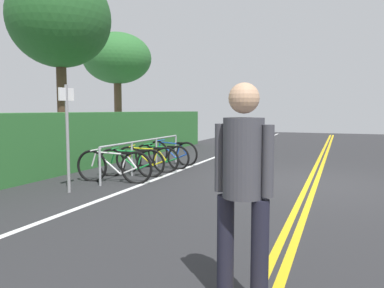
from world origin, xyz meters
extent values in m
cube|color=#2B2B2D|center=(0.00, 0.00, -0.03)|extent=(37.45, 12.33, 0.05)
cube|color=gold|center=(0.00, -0.08, 0.00)|extent=(33.71, 0.10, 0.00)
cube|color=gold|center=(0.00, 0.08, 0.00)|extent=(33.71, 0.10, 0.00)
cube|color=white|center=(0.00, 3.34, 0.00)|extent=(33.71, 0.12, 0.00)
cylinder|color=#9EA0A5|center=(-1.91, 4.08, 0.40)|extent=(0.05, 0.05, 0.80)
cylinder|color=#9EA0A5|center=(-0.63, 4.08, 0.40)|extent=(0.05, 0.05, 0.80)
cylinder|color=#9EA0A5|center=(0.65, 4.08, 0.40)|extent=(0.05, 0.05, 0.80)
cylinder|color=#9EA0A5|center=(1.92, 4.08, 0.40)|extent=(0.05, 0.05, 0.80)
cylinder|color=#9EA0A5|center=(0.01, 4.08, 0.80)|extent=(3.84, 0.04, 0.04)
torus|color=black|center=(-1.55, 4.55, 0.34)|extent=(0.15, 0.73, 0.73)
torus|color=black|center=(-1.41, 3.50, 0.34)|extent=(0.15, 0.73, 0.73)
cylinder|color=white|center=(-1.50, 4.16, 0.42)|extent=(0.12, 0.60, 0.50)
cylinder|color=white|center=(-1.49, 4.09, 0.64)|extent=(0.13, 0.71, 0.07)
cylinder|color=white|center=(-1.45, 3.80, 0.40)|extent=(0.06, 0.17, 0.45)
cylinder|color=white|center=(-1.43, 3.69, 0.26)|extent=(0.09, 0.38, 0.18)
cylinder|color=white|center=(-1.42, 3.62, 0.48)|extent=(0.07, 0.26, 0.31)
cylinder|color=white|center=(-1.54, 4.49, 0.49)|extent=(0.05, 0.14, 0.33)
cube|color=black|center=(-1.44, 3.73, 0.65)|extent=(0.11, 0.21, 0.05)
cylinder|color=white|center=(-1.54, 4.44, 0.70)|extent=(0.46, 0.09, 0.03)
torus|color=black|center=(-0.83, 4.52, 0.32)|extent=(0.22, 0.68, 0.69)
torus|color=black|center=(-0.60, 3.59, 0.32)|extent=(0.22, 0.68, 0.69)
cylinder|color=#198C38|center=(-0.75, 4.17, 0.40)|extent=(0.17, 0.54, 0.47)
cylinder|color=#198C38|center=(-0.73, 4.11, 0.60)|extent=(0.19, 0.64, 0.07)
cylinder|color=#198C38|center=(-0.67, 3.85, 0.38)|extent=(0.07, 0.16, 0.42)
cylinder|color=#198C38|center=(-0.64, 3.75, 0.25)|extent=(0.12, 0.35, 0.18)
cylinder|color=#198C38|center=(-0.63, 3.69, 0.45)|extent=(0.09, 0.24, 0.29)
cylinder|color=#198C38|center=(-0.82, 4.47, 0.47)|extent=(0.07, 0.13, 0.31)
cube|color=black|center=(-0.65, 3.79, 0.62)|extent=(0.13, 0.21, 0.05)
cylinder|color=#198C38|center=(-0.81, 4.42, 0.67)|extent=(0.45, 0.14, 0.03)
torus|color=black|center=(-0.13, 4.47, 0.31)|extent=(0.21, 0.68, 0.68)
torus|color=black|center=(0.09, 3.53, 0.31)|extent=(0.21, 0.68, 0.68)
cylinder|color=yellow|center=(-0.05, 4.11, 0.39)|extent=(0.16, 0.55, 0.47)
cylinder|color=yellow|center=(-0.03, 4.05, 0.60)|extent=(0.19, 0.65, 0.07)
cylinder|color=yellow|center=(0.03, 3.79, 0.38)|extent=(0.07, 0.16, 0.42)
cylinder|color=yellow|center=(0.05, 3.69, 0.24)|extent=(0.12, 0.35, 0.17)
cylinder|color=yellow|center=(0.07, 3.63, 0.45)|extent=(0.09, 0.24, 0.29)
cylinder|color=yellow|center=(-0.12, 4.42, 0.46)|extent=(0.07, 0.14, 0.31)
cube|color=black|center=(0.04, 3.73, 0.61)|extent=(0.12, 0.21, 0.05)
cylinder|color=yellow|center=(-0.11, 4.37, 0.66)|extent=(0.45, 0.13, 0.03)
torus|color=black|center=(0.77, 4.49, 0.30)|extent=(0.09, 0.66, 0.66)
torus|color=black|center=(0.72, 3.46, 0.30)|extent=(0.09, 0.66, 0.66)
cylinder|color=#198C38|center=(0.75, 4.10, 0.38)|extent=(0.07, 0.59, 0.45)
cylinder|color=#198C38|center=(0.75, 4.04, 0.57)|extent=(0.07, 0.70, 0.07)
cylinder|color=#198C38|center=(0.74, 3.75, 0.36)|extent=(0.04, 0.17, 0.40)
cylinder|color=#198C38|center=(0.73, 3.64, 0.23)|extent=(0.06, 0.38, 0.17)
cylinder|color=#198C38|center=(0.73, 3.57, 0.43)|extent=(0.05, 0.26, 0.28)
cylinder|color=#198C38|center=(0.77, 4.44, 0.45)|extent=(0.04, 0.14, 0.30)
cube|color=black|center=(0.73, 3.69, 0.59)|extent=(0.09, 0.20, 0.05)
cylinder|color=#198C38|center=(0.77, 4.39, 0.64)|extent=(0.46, 0.05, 0.03)
torus|color=black|center=(1.55, 4.50, 0.32)|extent=(0.14, 0.70, 0.70)
torus|color=black|center=(1.42, 3.51, 0.32)|extent=(0.14, 0.70, 0.70)
cylinder|color=#1947B7|center=(1.50, 4.13, 0.40)|extent=(0.11, 0.57, 0.48)
cylinder|color=#1947B7|center=(1.49, 4.06, 0.61)|extent=(0.12, 0.68, 0.07)
cylinder|color=#1947B7|center=(1.46, 3.79, 0.39)|extent=(0.06, 0.17, 0.43)
cylinder|color=#1947B7|center=(1.44, 3.68, 0.25)|extent=(0.08, 0.36, 0.18)
cylinder|color=#1947B7|center=(1.44, 3.62, 0.46)|extent=(0.07, 0.25, 0.30)
cylinder|color=#1947B7|center=(1.54, 4.45, 0.48)|extent=(0.05, 0.14, 0.32)
cube|color=black|center=(1.45, 3.73, 0.63)|extent=(0.10, 0.21, 0.05)
cylinder|color=#1947B7|center=(1.53, 4.40, 0.68)|extent=(0.46, 0.09, 0.03)
cylinder|color=#1E1E2D|center=(-5.54, 0.01, 0.44)|extent=(0.14, 0.14, 0.89)
cylinder|color=#1E1E2D|center=(-5.49, 0.30, 0.44)|extent=(0.14, 0.14, 0.89)
cylinder|color=#3F3F47|center=(-5.51, 0.15, 1.20)|extent=(0.32, 0.32, 0.63)
sphere|color=tan|center=(-5.51, 0.15, 1.66)|extent=(0.24, 0.24, 0.24)
cylinder|color=#3F3F47|center=(-5.54, -0.05, 1.19)|extent=(0.09, 0.09, 0.55)
cylinder|color=#3F3F47|center=(-5.48, 0.35, 1.19)|extent=(0.09, 0.09, 0.55)
cylinder|color=gray|center=(-2.66, 4.26, 1.02)|extent=(0.06, 0.06, 2.05)
cube|color=white|center=(-2.66, 4.26, 1.87)|extent=(0.36, 0.07, 0.24)
cube|color=#2D6B30|center=(1.51, 6.34, 0.75)|extent=(12.84, 1.39, 1.50)
cylinder|color=#473323|center=(0.88, 7.40, 1.50)|extent=(0.30, 0.30, 3.00)
ellipsoid|color=#235626|center=(0.88, 7.40, 4.31)|extent=(3.04, 3.04, 2.91)
cylinder|color=brown|center=(5.61, 8.46, 1.40)|extent=(0.32, 0.32, 2.81)
ellipsoid|color=#2D6B30|center=(5.61, 8.46, 3.78)|extent=(2.91, 2.91, 2.16)
camera|label=1|loc=(-8.37, -0.55, 1.57)|focal=35.18mm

